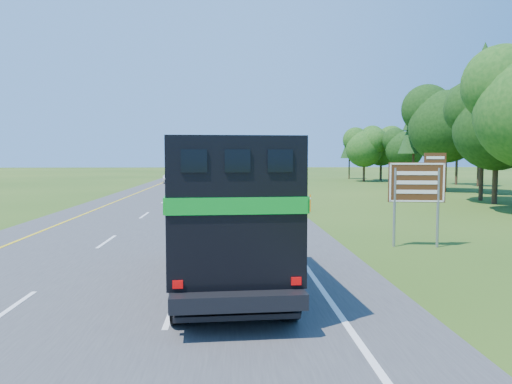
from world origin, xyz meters
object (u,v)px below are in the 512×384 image
horse_truck (226,209)px  white_suv (175,176)px  exit_sign (418,186)px  far_car (201,166)px

horse_truck → white_suv: size_ratio=1.45×
white_suv → exit_sign: bearing=-75.8°
horse_truck → far_car: (-7.01, 112.85, -1.16)m
white_suv → horse_truck: bearing=-85.1°
white_suv → exit_sign: size_ratio=1.69×
horse_truck → exit_sign: (7.25, 5.41, 0.25)m
horse_truck → exit_sign: 9.05m
exit_sign → white_suv: bearing=115.4°
horse_truck → white_suv: bearing=94.2°
horse_truck → far_car: horse_truck is taller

